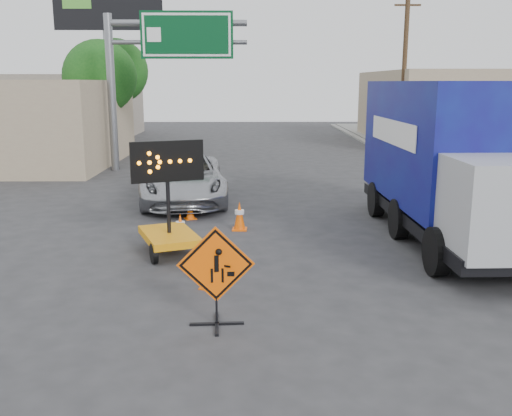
{
  "coord_description": "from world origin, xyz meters",
  "views": [
    {
      "loc": [
        -0.36,
        -7.73,
        3.92
      ],
      "look_at": [
        -0.25,
        3.54,
        1.42
      ],
      "focal_mm": 40.0,
      "sensor_mm": 36.0,
      "label": 1
    }
  ],
  "objects_px": {
    "construction_sign": "(216,274)",
    "box_truck": "(449,169)",
    "arrow_board": "(169,228)",
    "pickup_truck": "(183,178)"
  },
  "relations": [
    {
      "from": "construction_sign",
      "to": "box_truck",
      "type": "height_order",
      "value": "box_truck"
    },
    {
      "from": "arrow_board",
      "to": "box_truck",
      "type": "distance_m",
      "value": 7.06
    },
    {
      "from": "construction_sign",
      "to": "box_truck",
      "type": "bearing_deg",
      "value": 40.31
    },
    {
      "from": "arrow_board",
      "to": "box_truck",
      "type": "xyz_separation_m",
      "value": [
        6.85,
        1.24,
        1.19
      ]
    },
    {
      "from": "construction_sign",
      "to": "box_truck",
      "type": "relative_size",
      "value": 0.2
    },
    {
      "from": "pickup_truck",
      "to": "box_truck",
      "type": "height_order",
      "value": "box_truck"
    },
    {
      "from": "construction_sign",
      "to": "box_truck",
      "type": "distance_m",
      "value": 7.7
    },
    {
      "from": "construction_sign",
      "to": "arrow_board",
      "type": "relative_size",
      "value": 0.64
    },
    {
      "from": "arrow_board",
      "to": "pickup_truck",
      "type": "relative_size",
      "value": 0.46
    },
    {
      "from": "arrow_board",
      "to": "box_truck",
      "type": "relative_size",
      "value": 0.32
    }
  ]
}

